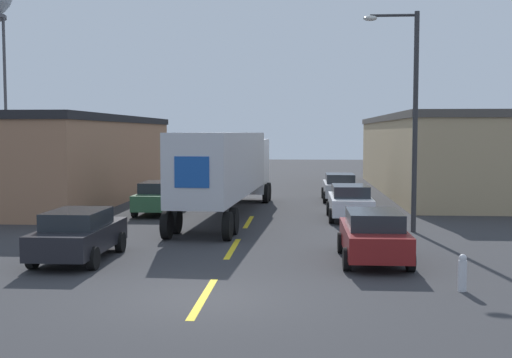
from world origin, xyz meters
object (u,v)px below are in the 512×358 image
object	(u,v)px
semi_truck	(229,165)
fire_hydrant	(462,273)
parked_car_right_near	(374,235)
parked_car_left_near	(79,234)
parked_car_left_far	(160,197)
parked_car_right_far	(340,187)
street_lamp	(410,107)
parked_car_right_mid	(350,201)

from	to	relation	value
semi_truck	fire_hydrant	distance (m)	16.30
parked_car_right_near	fire_hydrant	bearing A→B (deg)	-63.05
semi_truck	parked_car_left_near	bearing A→B (deg)	-104.20
parked_car_left_far	semi_truck	bearing A→B (deg)	-6.89
parked_car_right_far	street_lamp	world-z (taller)	street_lamp
parked_car_right_mid	parked_car_left_near	distance (m)	13.72
parked_car_right_far	street_lamp	xyz separation A→B (m)	(2.05, -11.78, 4.18)
semi_truck	parked_car_right_mid	xyz separation A→B (m)	(5.74, -0.95, -1.61)
semi_truck	parked_car_right_mid	world-z (taller)	semi_truck
parked_car_right_far	parked_car_left_near	size ratio (longest dim) A/B	1.00
parked_car_right_mid	parked_car_right_near	xyz separation A→B (m)	(0.00, -9.74, 0.00)
parked_car_left_far	parked_car_right_far	bearing A→B (deg)	36.42
parked_car_left_far	street_lamp	distance (m)	13.00
fire_hydrant	parked_car_right_mid	bearing A→B (deg)	97.82
semi_truck	parked_car_left_near	size ratio (longest dim) A/B	3.53
semi_truck	parked_car_right_near	world-z (taller)	semi_truck
parked_car_left_far	street_lamp	xyz separation A→B (m)	(11.26, -4.98, 4.18)
parked_car_left_near	semi_truck	bearing A→B (deg)	72.67
parked_car_right_near	street_lamp	size ratio (longest dim) A/B	0.52
semi_truck	parked_car_left_near	world-z (taller)	semi_truck
parked_car_right_mid	parked_car_right_far	xyz separation A→B (m)	(0.00, 8.17, 0.00)
semi_truck	parked_car_right_far	size ratio (longest dim) A/B	3.53
parked_car_right_far	semi_truck	bearing A→B (deg)	-128.50
parked_car_right_mid	street_lamp	distance (m)	5.89
fire_hydrant	parked_car_right_far	bearing A→B (deg)	94.87
parked_car_left_far	parked_car_right_near	size ratio (longest dim) A/B	1.00
semi_truck	parked_car_right_near	distance (m)	12.24
parked_car_right_far	fire_hydrant	size ratio (longest dim) A/B	4.77
parked_car_right_near	parked_car_left_far	bearing A→B (deg)	129.65
semi_truck	parked_car_right_near	bearing A→B (deg)	-58.65
semi_truck	parked_car_right_mid	distance (m)	6.03
parked_car_right_far	street_lamp	size ratio (longest dim) A/B	0.52
parked_car_right_near	parked_car_left_near	bearing A→B (deg)	-177.32
parked_car_right_near	semi_truck	bearing A→B (deg)	118.22
parked_car_right_mid	parked_car_left_near	size ratio (longest dim) A/B	1.00
semi_truck	street_lamp	bearing A→B (deg)	-27.23
semi_truck	street_lamp	xyz separation A→B (m)	(7.79, -4.56, 2.57)
parked_car_right_mid	parked_car_left_far	bearing A→B (deg)	171.53
parked_car_right_near	street_lamp	bearing A→B (deg)	71.51
parked_car_right_far	parked_car_right_near	xyz separation A→B (m)	(0.00, -17.91, 0.00)
parked_car_left_near	parked_car_right_near	bearing A→B (deg)	2.68
parked_car_right_mid	parked_car_left_near	bearing A→B (deg)	-132.16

